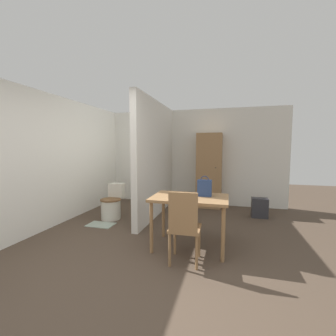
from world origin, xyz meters
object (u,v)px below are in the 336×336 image
dining_table (190,203)px  space_heater (260,208)px  toilet (112,205)px  handbag (205,188)px  wooden_cabinet (209,171)px  wooden_chair (184,225)px

dining_table → space_heater: size_ratio=2.64×
toilet → handbag: bearing=-23.5°
wooden_cabinet → toilet: bearing=-142.4°
dining_table → wooden_chair: size_ratio=1.16×
wooden_chair → toilet: wooden_chair is taller
dining_table → wooden_cabinet: (0.08, 2.46, 0.24)m
toilet → dining_table: bearing=-28.2°
handbag → space_heater: bearing=60.3°
space_heater → dining_table: bearing=-123.1°
toilet → handbag: size_ratio=2.36×
dining_table → wooden_chair: bearing=-88.0°
wooden_chair → toilet: size_ratio=1.34×
wooden_cabinet → wooden_chair: bearing=-91.1°
wooden_chair → space_heater: (1.19, 2.36, -0.31)m
handbag → wooden_cabinet: wooden_cabinet is taller
wooden_chair → space_heater: 2.66m
dining_table → handbag: size_ratio=3.65×
toilet → wooden_cabinet: (1.91, 1.47, 0.64)m
toilet → wooden_cabinet: wooden_cabinet is taller
dining_table → space_heater: bearing=56.9°
handbag → wooden_cabinet: 2.37m
dining_table → handbag: handbag is taller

